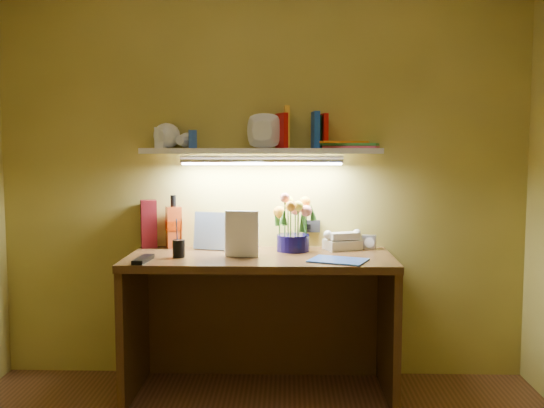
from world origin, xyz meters
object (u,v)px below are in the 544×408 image
Objects in this scene: telephone at (342,240)px; desk_clock at (369,242)px; desk at (260,325)px; whisky_bottle at (174,222)px; flower_bouquet at (293,222)px.

telephone is 2.36× the size of desk_clock.
desk_clock is (0.15, 0.03, -0.02)m from telephone.
desk is 17.83× the size of desk_clock.
whisky_bottle reaches higher than desk_clock.
desk_clock is at bearing 10.19° from flower_bouquet.
desk_clock reaches higher than desk.
whisky_bottle is at bearing 172.37° from flower_bouquet.
flower_bouquet reaches higher than desk.
flower_bouquet reaches higher than desk_clock.
whisky_bottle is (-0.50, 0.24, 0.53)m from desk.
desk_clock is at bearing 20.44° from desk.
desk is 4.66× the size of whisky_bottle.
telephone is 0.96m from whisky_bottle.
whisky_bottle is at bearing -166.07° from desk_clock.
desk is 0.58m from flower_bouquet.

